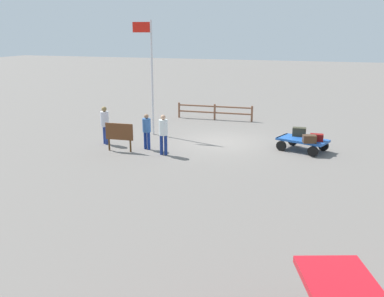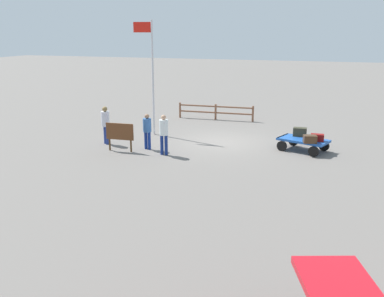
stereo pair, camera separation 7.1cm
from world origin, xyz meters
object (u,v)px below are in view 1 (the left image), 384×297
at_px(suitcase_tan, 309,139).
at_px(signboard, 119,133).
at_px(luggage_cart, 302,141).
at_px(suitcase_navy, 299,132).
at_px(worker_trailing, 163,131).
at_px(worker_lead, 147,129).
at_px(flagpole, 150,69).
at_px(suitcase_maroon, 317,137).
at_px(worker_supervisor, 105,122).

relative_size(suitcase_tan, signboard, 0.49).
distance_m(luggage_cart, suitcase_navy, 0.61).
xyz_separation_m(luggage_cart, suitcase_tan, (-0.33, 0.62, 0.29)).
height_order(luggage_cart, worker_trailing, worker_trailing).
height_order(suitcase_navy, worker_lead, worker_lead).
bearing_deg(worker_lead, suitcase_navy, -159.24).
bearing_deg(flagpole, suitcase_navy, 177.63).
bearing_deg(luggage_cart, suitcase_maroon, 161.14).
height_order(worker_lead, flagpole, flagpole).
xyz_separation_m(worker_lead, signboard, (1.01, 0.69, -0.13)).
bearing_deg(worker_trailing, suitcase_navy, -150.50).
relative_size(luggage_cart, suitcase_navy, 3.93).
xyz_separation_m(worker_trailing, worker_supervisor, (3.29, -0.84, 0.02)).
distance_m(luggage_cart, flagpole, 8.20).
relative_size(luggage_cart, worker_lead, 1.47).
distance_m(suitcase_navy, signboard, 8.10).
xyz_separation_m(worker_lead, worker_trailing, (-1.05, 0.61, 0.09)).
height_order(luggage_cart, worker_supervisor, worker_supervisor).
bearing_deg(suitcase_navy, luggage_cart, 111.29).
height_order(flagpole, signboard, flagpole).
height_order(worker_trailing, flagpole, flagpole).
height_order(worker_lead, worker_supervisor, worker_supervisor).
bearing_deg(suitcase_tan, worker_supervisor, 6.86).
distance_m(suitcase_tan, signboard, 8.25).
distance_m(worker_lead, worker_trailing, 1.22).
height_order(suitcase_navy, worker_trailing, worker_trailing).
relative_size(suitcase_maroon, worker_lead, 0.35).
height_order(suitcase_tan, worker_lead, worker_lead).
bearing_deg(worker_trailing, worker_lead, -30.16).
xyz_separation_m(suitcase_maroon, flagpole, (8.24, -1.01, 2.63)).
relative_size(luggage_cart, flagpole, 0.42).
bearing_deg(worker_trailing, worker_supervisor, -14.32).
distance_m(suitcase_tan, worker_supervisor, 9.29).
height_order(worker_supervisor, signboard, worker_supervisor).
bearing_deg(flagpole, worker_trailing, 121.13).
bearing_deg(signboard, suitcase_maroon, -163.57).
xyz_separation_m(suitcase_maroon, worker_lead, (7.26, 1.75, 0.25)).
bearing_deg(signboard, suitcase_navy, -157.22).
height_order(worker_supervisor, flagpole, flagpole).
xyz_separation_m(flagpole, signboard, (0.03, 3.45, -2.50)).
distance_m(suitcase_tan, worker_lead, 7.11).
bearing_deg(signboard, luggage_cart, -160.92).
xyz_separation_m(worker_lead, flagpole, (0.98, -2.76, 2.37)).
height_order(worker_lead, signboard, worker_lead).
xyz_separation_m(luggage_cart, worker_lead, (6.65, 1.96, 0.53)).
bearing_deg(worker_trailing, suitcase_tan, -161.80).
bearing_deg(signboard, suitcase_tan, -165.76).
bearing_deg(worker_trailing, luggage_cart, -155.32).
relative_size(suitcase_tan, worker_lead, 0.39).
distance_m(suitcase_navy, flagpole, 7.88).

